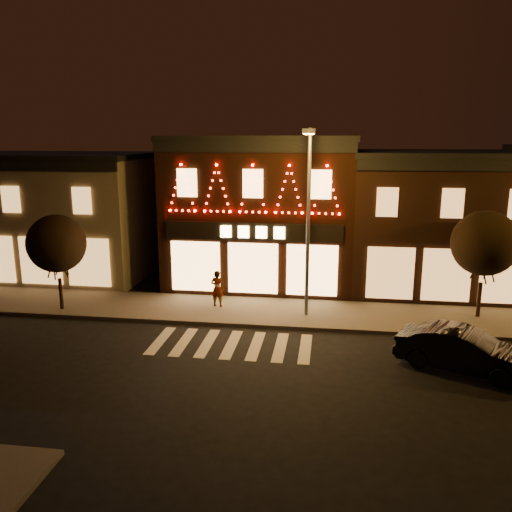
# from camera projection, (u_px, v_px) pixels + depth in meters

# --- Properties ---
(ground) EXTENTS (120.00, 120.00, 0.00)m
(ground) POSITION_uv_depth(u_px,v_px,m) (209.00, 391.00, 17.26)
(ground) COLOR black
(ground) RESTS_ON ground
(sidewalk_far) EXTENTS (44.00, 4.00, 0.15)m
(sidewalk_far) POSITION_uv_depth(u_px,v_px,m) (288.00, 313.00, 24.68)
(sidewalk_far) COLOR #47423D
(sidewalk_far) RESTS_ON ground
(building_left) EXTENTS (12.20, 8.28, 7.30)m
(building_left) POSITION_uv_depth(u_px,v_px,m) (53.00, 213.00, 31.73)
(building_left) COLOR #716850
(building_left) RESTS_ON ground
(building_pulp) EXTENTS (10.20, 8.34, 8.30)m
(building_pulp) POSITION_uv_depth(u_px,v_px,m) (263.00, 209.00, 29.80)
(building_pulp) COLOR black
(building_pulp) RESTS_ON ground
(building_right_a) EXTENTS (9.20, 8.28, 7.50)m
(building_right_a) POSITION_uv_depth(u_px,v_px,m) (434.00, 220.00, 28.59)
(building_right_a) COLOR black
(building_right_a) RESTS_ON ground
(streetlamp_mid) EXTENTS (0.53, 1.93, 8.48)m
(streetlamp_mid) POSITION_uv_depth(u_px,v_px,m) (308.00, 209.00, 22.85)
(streetlamp_mid) COLOR #59595E
(streetlamp_mid) RESTS_ON sidewalk_far
(tree_left) EXTENTS (2.73, 2.73, 4.57)m
(tree_left) POSITION_uv_depth(u_px,v_px,m) (57.00, 244.00, 24.37)
(tree_left) COLOR black
(tree_left) RESTS_ON sidewalk_far
(tree_right) EXTENTS (2.95, 2.95, 4.92)m
(tree_right) POSITION_uv_depth(u_px,v_px,m) (485.00, 243.00, 23.22)
(tree_right) COLOR black
(tree_right) RESTS_ON sidewalk_far
(dark_sedan) EXTENTS (4.95, 3.42, 1.55)m
(dark_sedan) POSITION_uv_depth(u_px,v_px,m) (464.00, 350.00, 18.63)
(dark_sedan) COLOR black
(dark_sedan) RESTS_ON ground
(pedestrian) EXTENTS (0.71, 0.53, 1.80)m
(pedestrian) POSITION_uv_depth(u_px,v_px,m) (217.00, 288.00, 25.22)
(pedestrian) COLOR gray
(pedestrian) RESTS_ON sidewalk_far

